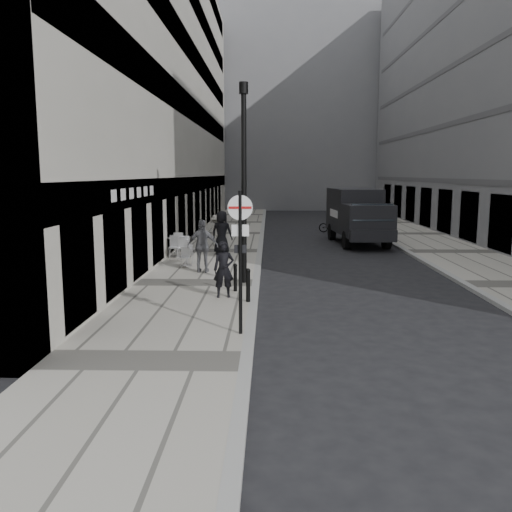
{
  "coord_description": "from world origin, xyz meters",
  "views": [
    {
      "loc": [
        0.44,
        -7.4,
        3.72
      ],
      "look_at": [
        0.07,
        7.86,
        1.4
      ],
      "focal_mm": 38.0,
      "sensor_mm": 36.0,
      "label": 1
    }
  ],
  "objects": [
    {
      "name": "sign_post",
      "position": [
        -0.2,
        4.52,
        2.2
      ],
      "size": [
        0.56,
        0.09,
        3.24
      ],
      "rotation": [
        0.0,
        0.0,
        0.04
      ],
      "color": "black",
      "rests_on": "sidewalk"
    },
    {
      "name": "pedestrian_c",
      "position": [
        -1.71,
        16.96,
        1.1
      ],
      "size": [
        1.08,
        0.84,
        1.95
      ],
      "primitive_type": "imported",
      "rotation": [
        0.0,
        0.0,
        2.89
      ],
      "color": "black",
      "rests_on": "sidewalk"
    },
    {
      "name": "cyclist",
      "position": [
        4.48,
        27.15,
        0.73
      ],
      "size": [
        1.84,
        1.13,
        1.88
      ],
      "rotation": [
        0.0,
        0.0,
        -0.32
      ],
      "color": "black",
      "rests_on": "ground"
    },
    {
      "name": "pedestrian_a",
      "position": [
        -2.0,
        12.24,
        1.09
      ],
      "size": [
        1.16,
        0.51,
        1.95
      ],
      "primitive_type": "imported",
      "rotation": [
        0.0,
        0.0,
        3.11
      ],
      "color": "slate",
      "rests_on": "sidewalk"
    },
    {
      "name": "bollard_near",
      "position": [
        -0.6,
        9.0,
        0.53
      ],
      "size": [
        0.11,
        0.11,
        0.81
      ],
      "primitive_type": "cylinder",
      "color": "black",
      "rests_on": "sidewalk"
    },
    {
      "name": "sidewalk",
      "position": [
        -2.0,
        18.0,
        0.06
      ],
      "size": [
        4.0,
        60.0,
        0.12
      ],
      "primitive_type": "cube",
      "color": "#9E9A8F",
      "rests_on": "ground"
    },
    {
      "name": "ground",
      "position": [
        0.0,
        0.0,
        0.0
      ],
      "size": [
        120.0,
        120.0,
        0.0
      ],
      "primitive_type": "plane",
      "color": "black",
      "rests_on": "ground"
    },
    {
      "name": "building_right",
      "position": [
        14.0,
        24.5,
        10.0
      ],
      "size": [
        6.0,
        45.0,
        20.0
      ],
      "primitive_type": "cube",
      "color": "slate",
      "rests_on": "ground"
    },
    {
      "name": "pedestrian_b",
      "position": [
        -2.26,
        19.74,
        0.9
      ],
      "size": [
        1.11,
        0.8,
        1.55
      ],
      "primitive_type": "imported",
      "rotation": [
        0.0,
        0.0,
        3.39
      ],
      "color": "#AFACA2",
      "rests_on": "sidewalk"
    },
    {
      "name": "cafe_table_near",
      "position": [
        -3.27,
        15.84,
        0.57
      ],
      "size": [
        0.69,
        1.55,
        0.88
      ],
      "color": "silver",
      "rests_on": "sidewalk"
    },
    {
      "name": "building_far",
      "position": [
        1.5,
        56.0,
        11.0
      ],
      "size": [
        24.0,
        16.0,
        22.0
      ],
      "primitive_type": "cube",
      "color": "slate",
      "rests_on": "ground"
    },
    {
      "name": "cafe_table_far",
      "position": [
        -2.8,
        13.64,
        0.52
      ],
      "size": [
        0.62,
        1.4,
        0.8
      ],
      "color": "silver",
      "rests_on": "sidewalk"
    },
    {
      "name": "far_sidewalk",
      "position": [
        9.0,
        18.0,
        0.06
      ],
      "size": [
        4.0,
        60.0,
        0.12
      ],
      "primitive_type": "cube",
      "color": "#9E9A8F",
      "rests_on": "ground"
    },
    {
      "name": "bollard_far",
      "position": [
        -0.15,
        7.61,
        0.57
      ],
      "size": [
        0.12,
        0.12,
        0.9
      ],
      "primitive_type": "cylinder",
      "color": "black",
      "rests_on": "sidewalk"
    },
    {
      "name": "cafe_table_mid",
      "position": [
        -3.6,
        15.96,
        0.63
      ],
      "size": [
        0.78,
        1.76,
        1.0
      ],
      "color": "silver",
      "rests_on": "sidewalk"
    },
    {
      "name": "lamppost",
      "position": [
        -0.39,
        10.39,
        3.73
      ],
      "size": [
        0.29,
        0.29,
        6.48
      ],
      "color": "black",
      "rests_on": "sidewalk"
    },
    {
      "name": "panel_van",
      "position": [
        5.14,
        21.58,
        1.64
      ],
      "size": [
        2.74,
        6.36,
        2.92
      ],
      "rotation": [
        0.0,
        0.0,
        0.07
      ],
      "color": "black",
      "rests_on": "ground"
    },
    {
      "name": "walking_man",
      "position": [
        -0.89,
        8.18,
        0.95
      ],
      "size": [
        0.65,
        0.47,
        1.66
      ],
      "primitive_type": "imported",
      "rotation": [
        0.0,
        0.0,
        0.12
      ],
      "color": "black",
      "rests_on": "sidewalk"
    },
    {
      "name": "building_left",
      "position": [
        -6.0,
        24.5,
        9.0
      ],
      "size": [
        4.0,
        45.0,
        18.0
      ],
      "primitive_type": "cube",
      "color": "#BBB6AB",
      "rests_on": "ground"
    }
  ]
}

